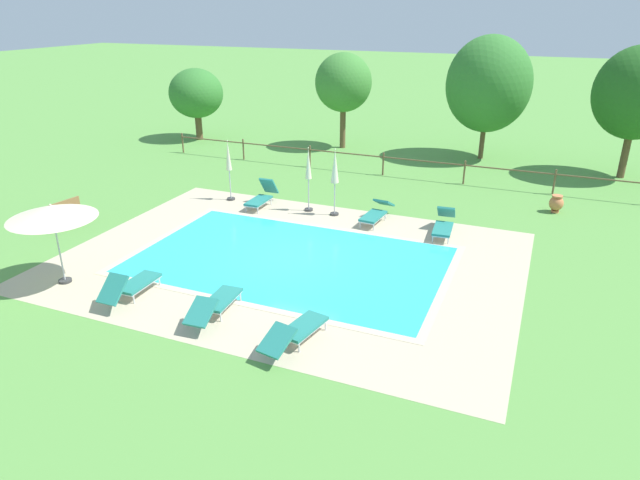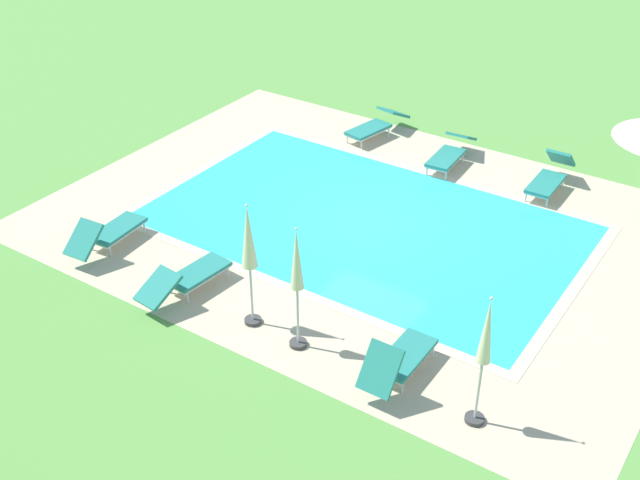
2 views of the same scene
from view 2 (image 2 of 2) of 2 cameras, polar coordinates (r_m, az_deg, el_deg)
ground_plane at (r=18.03m, az=3.13°, el=1.22°), size 160.00×160.00×0.00m
pool_deck_paving at (r=18.02m, az=3.13°, el=1.23°), size 13.81×10.22×0.01m
swimming_pool_water at (r=18.02m, az=3.13°, el=1.23°), size 9.32×5.72×0.01m
pool_coping_rim at (r=18.02m, az=3.13°, el=1.24°), size 9.80×6.20×0.01m
sun_lounger_north_near_steps at (r=19.93m, az=16.05°, el=4.38°), size 0.63×1.97×0.88m
sun_lounger_north_mid at (r=20.68m, az=9.25°, el=6.21°), size 0.74×2.11×0.71m
sun_lounger_north_far at (r=13.64m, az=5.60°, el=-8.47°), size 0.61×1.83×1.01m
sun_lounger_north_end at (r=15.79m, az=-9.43°, el=-2.62°), size 0.79×2.11×0.73m
sun_lounger_south_near_corner at (r=17.52m, az=-14.85°, el=0.53°), size 0.76×2.02×0.87m
sun_lounger_south_mid at (r=22.00m, az=3.99°, el=8.18°), size 0.98×2.15×0.70m
patio_umbrella_closed_row_west at (r=12.29m, az=11.66°, el=-7.24°), size 0.32×0.32×2.44m
patio_umbrella_closed_row_mid_west at (r=14.07m, az=-5.09°, el=-0.31°), size 0.32×0.32×2.53m
patio_umbrella_closed_row_mid_east at (r=13.53m, az=-1.65°, el=-2.20°), size 0.32×0.32×2.47m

